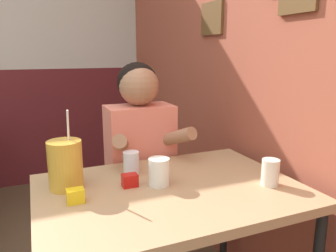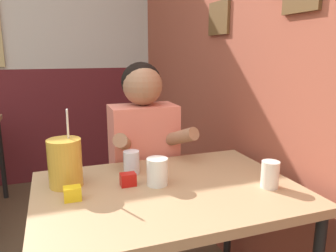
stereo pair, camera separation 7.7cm
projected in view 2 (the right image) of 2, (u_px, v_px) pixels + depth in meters
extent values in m
cube|color=#9E4C38|center=(208.00, 37.00, 2.14)|extent=(0.06, 4.62, 2.70)
cube|color=brown|center=(219.00, 18.00, 1.91)|extent=(0.02, 0.23, 0.19)
cube|color=maroon|center=(4.00, 129.00, 3.07)|extent=(5.82, 0.06, 1.10)
cube|color=tan|center=(168.00, 192.00, 1.27)|extent=(1.01, 0.71, 0.04)
cylinder|color=black|center=(228.00, 220.00, 1.80)|extent=(0.04, 0.04, 0.71)
cylinder|color=black|center=(1.00, 160.00, 2.81)|extent=(0.04, 0.04, 0.71)
cube|color=#EA7F6B|center=(145.00, 239.00, 1.84)|extent=(0.31, 0.20, 0.46)
cube|color=#EA7F6B|center=(144.00, 155.00, 1.73)|extent=(0.34, 0.20, 0.53)
sphere|color=black|center=(141.00, 82.00, 1.67)|extent=(0.21, 0.21, 0.21)
sphere|color=#9E7051|center=(143.00, 86.00, 1.65)|extent=(0.20, 0.20, 0.20)
cylinder|color=#9E7051|center=(123.00, 143.00, 1.53)|extent=(0.14, 0.27, 0.15)
cylinder|color=#9E7051|center=(177.00, 138.00, 1.62)|extent=(0.14, 0.27, 0.15)
cylinder|color=gold|center=(65.00, 163.00, 1.27)|extent=(0.13, 0.13, 0.19)
cylinder|color=white|center=(68.00, 126.00, 1.24)|extent=(0.01, 0.04, 0.14)
cylinder|color=silver|center=(131.00, 162.00, 1.41)|extent=(0.07, 0.07, 0.10)
cylinder|color=silver|center=(157.00, 172.00, 1.29)|extent=(0.08, 0.08, 0.11)
cylinder|color=silver|center=(270.00, 174.00, 1.26)|extent=(0.07, 0.07, 0.10)
cube|color=#B7140F|center=(128.00, 180.00, 1.28)|extent=(0.06, 0.04, 0.05)
cube|color=yellow|center=(73.00, 194.00, 1.16)|extent=(0.06, 0.04, 0.05)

